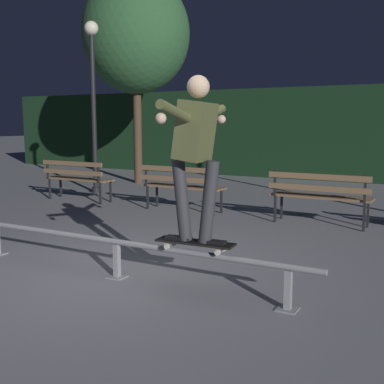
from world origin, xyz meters
name	(u,v)px	position (x,y,z in m)	size (l,w,h in m)	color
ground_plane	(122,275)	(0.00, 0.00, 0.00)	(90.00, 90.00, 0.00)	gray
hedge_backdrop	(335,134)	(0.00, 10.17, 1.32)	(24.00, 1.20, 2.64)	black
grind_rail	(117,247)	(0.00, -0.08, 0.33)	(4.40, 0.18, 0.42)	gray
skateboard	(195,243)	(0.94, -0.08, 0.49)	(0.79, 0.25, 0.09)	black
skateboarder	(196,145)	(0.95, -0.08, 1.43)	(0.63, 1.41, 1.56)	black
park_bench_leftmost	(76,176)	(-3.83, 3.54, 0.54)	(1.61, 0.44, 0.88)	black
park_bench_left_center	(181,183)	(-1.30, 3.54, 0.54)	(1.61, 0.44, 0.88)	black
park_bench_right_center	(320,192)	(1.24, 3.54, 0.54)	(1.61, 0.44, 0.88)	black
tree_far_left	(136,34)	(-4.47, 6.70, 3.93)	(2.82, 2.82, 5.49)	#4C3828
lamp_post_left	(93,85)	(-4.30, 4.71, 2.48)	(0.32, 0.32, 3.90)	black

